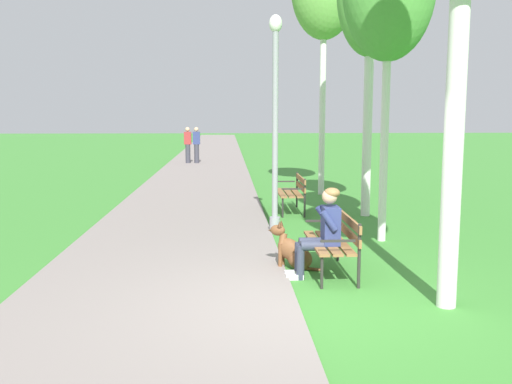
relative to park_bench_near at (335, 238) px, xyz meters
name	(u,v)px	position (x,y,z in m)	size (l,w,h in m)	color
ground_plane	(312,307)	(-0.52, -1.38, -0.51)	(120.00, 120.00, 0.00)	#3D8433
paved_path	(210,156)	(-2.43, 22.62, -0.49)	(3.49, 60.00, 0.04)	gray
park_bench_near	(335,238)	(0.00, 0.00, 0.00)	(0.55, 1.50, 0.85)	olive
park_bench_mid	(293,190)	(-0.01, 5.10, 0.00)	(0.55, 1.50, 0.85)	olive
person_seated_on_near_bench	(323,229)	(-0.21, -0.16, 0.17)	(0.74, 0.49, 1.25)	#33384C
dog_brown	(293,252)	(-0.56, 0.27, -0.25)	(0.79, 0.46, 0.71)	brown
lamp_post_near	(275,122)	(-0.61, 2.86, 1.57)	(0.24, 0.24, 4.03)	gray
pedestrian_distant	(197,145)	(-2.87, 18.01, 0.33)	(0.32, 0.22, 1.65)	#383842
pedestrian_further_distant	(188,145)	(-3.26, 18.02, 0.33)	(0.32, 0.22, 1.65)	#383842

